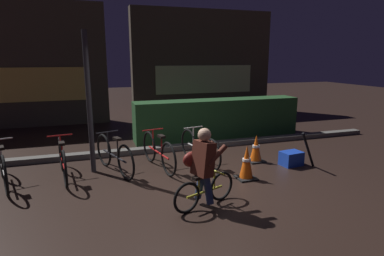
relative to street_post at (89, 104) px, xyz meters
name	(u,v)px	position (x,y,z in m)	size (l,w,h in m)	color
ground_plane	(192,183)	(1.70, -1.20, -1.38)	(40.00, 40.00, 0.00)	black
sidewalk_curb	(164,148)	(1.70, 1.00, -1.32)	(12.00, 0.24, 0.12)	#56544F
hedge_row	(218,118)	(3.50, 1.90, -0.83)	(4.80, 0.70, 1.10)	#214723
storefront_left	(26,65)	(-1.85, 5.30, 0.64)	(5.05, 0.54, 4.06)	#42382D
storefront_right	(203,63)	(4.51, 6.00, 0.66)	(5.76, 0.54, 4.11)	#42382D
street_post	(89,104)	(0.00, 0.00, 0.00)	(0.10, 0.10, 2.77)	#2D2D33
parked_bike_leftmost	(2,166)	(-1.55, -0.25, -1.02)	(0.57, 1.70, 0.81)	black
parked_bike_left_mid	(63,160)	(-0.55, -0.19, -1.03)	(0.46, 1.70, 0.79)	black
parked_bike_center_left	(114,155)	(0.41, -0.18, -1.02)	(0.62, 1.64, 0.79)	black
parked_bike_center_right	(158,152)	(1.30, -0.20, -1.03)	(0.46, 1.68, 0.78)	black
parked_bike_right_mid	(200,148)	(2.20, -0.20, -1.03)	(0.46, 1.65, 0.77)	black
traffic_cone_near	(247,163)	(2.76, -1.30, -1.07)	(0.36, 0.36, 0.66)	black
traffic_cone_far	(256,149)	(3.44, -0.43, -1.09)	(0.36, 0.36, 0.61)	black
blue_crate	(291,158)	(4.03, -0.90, -1.23)	(0.44, 0.32, 0.30)	#193DB7
cyclist	(203,168)	(1.57, -2.14, -0.75)	(1.13, 0.52, 1.25)	black
closed_umbrella	(308,150)	(4.25, -1.15, -0.99)	(0.05, 0.05, 0.85)	black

